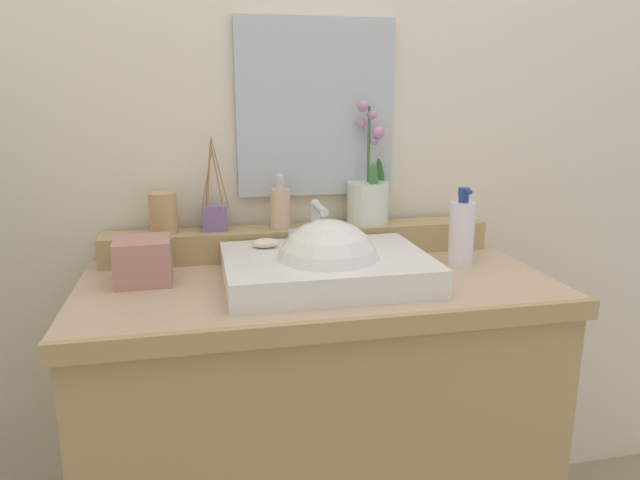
# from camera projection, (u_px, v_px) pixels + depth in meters

# --- Properties ---
(wall_back) EXTENTS (2.81, 0.20, 2.64)m
(wall_back) POSITION_uv_depth(u_px,v_px,m) (289.00, 90.00, 1.70)
(wall_back) COLOR beige
(wall_back) RESTS_ON ground
(vanity_cabinet) EXTENTS (1.14, 0.58, 0.87)m
(vanity_cabinet) POSITION_uv_depth(u_px,v_px,m) (317.00, 434.00, 1.54)
(vanity_cabinet) COLOR tan
(vanity_cabinet) RESTS_ON ground
(back_ledge) EXTENTS (1.07, 0.11, 0.08)m
(back_ledge) POSITION_uv_depth(u_px,v_px,m) (300.00, 241.00, 1.63)
(back_ledge) COLOR tan
(back_ledge) RESTS_ON vanity_cabinet
(sink_basin) EXTENTS (0.49, 0.37, 0.28)m
(sink_basin) POSITION_uv_depth(u_px,v_px,m) (327.00, 271.00, 1.39)
(sink_basin) COLOR white
(sink_basin) RESTS_ON vanity_cabinet
(soap_bar) EXTENTS (0.07, 0.04, 0.02)m
(soap_bar) POSITION_uv_depth(u_px,v_px,m) (265.00, 243.00, 1.46)
(soap_bar) COLOR beige
(soap_bar) RESTS_ON sink_basin
(potted_plant) EXTENTS (0.12, 0.12, 0.34)m
(potted_plant) POSITION_uv_depth(u_px,v_px,m) (368.00, 195.00, 1.66)
(potted_plant) COLOR silver
(potted_plant) RESTS_ON back_ledge
(soap_dispenser) EXTENTS (0.05, 0.06, 0.15)m
(soap_dispenser) POSITION_uv_depth(u_px,v_px,m) (280.00, 207.00, 1.59)
(soap_dispenser) COLOR beige
(soap_dispenser) RESTS_ON back_ledge
(tumbler_cup) EXTENTS (0.07, 0.07, 0.11)m
(tumbler_cup) POSITION_uv_depth(u_px,v_px,m) (163.00, 213.00, 1.54)
(tumbler_cup) COLOR tan
(tumbler_cup) RESTS_ON back_ledge
(reed_diffuser) EXTENTS (0.08, 0.09, 0.25)m
(reed_diffuser) POSITION_uv_depth(u_px,v_px,m) (214.00, 216.00, 1.58)
(reed_diffuser) COLOR slate
(reed_diffuser) RESTS_ON back_ledge
(lotion_bottle) EXTENTS (0.07, 0.07, 0.20)m
(lotion_bottle) POSITION_uv_depth(u_px,v_px,m) (462.00, 231.00, 1.54)
(lotion_bottle) COLOR white
(lotion_bottle) RESTS_ON vanity_cabinet
(tissue_box) EXTENTS (0.13, 0.13, 0.11)m
(tissue_box) POSITION_uv_depth(u_px,v_px,m) (143.00, 261.00, 1.39)
(tissue_box) COLOR tan
(tissue_box) RESTS_ON vanity_cabinet
(mirror) EXTENTS (0.44, 0.02, 0.48)m
(mirror) POSITION_uv_depth(u_px,v_px,m) (316.00, 108.00, 1.62)
(mirror) COLOR silver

